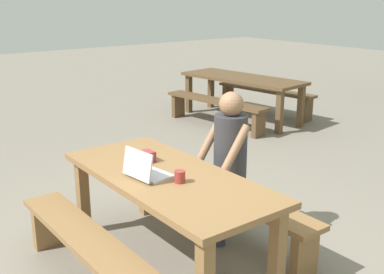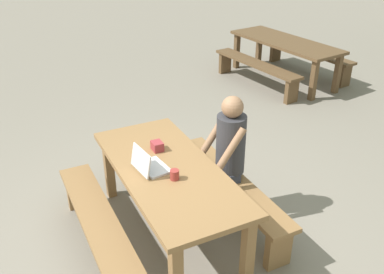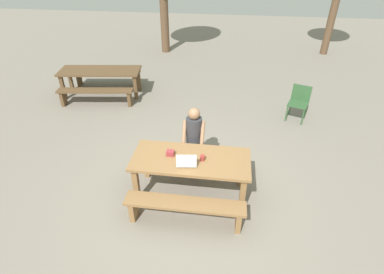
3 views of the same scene
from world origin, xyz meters
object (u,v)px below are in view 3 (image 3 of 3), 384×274
at_px(small_pouch, 170,153).
at_px(person_seated, 194,136).
at_px(plastic_chair, 299,102).
at_px(picnic_table_front, 191,163).
at_px(coffee_mug, 202,158).
at_px(laptop, 187,162).
at_px(picnic_table_mid, 100,73).

relative_size(small_pouch, person_seated, 0.09).
bearing_deg(small_pouch, plastic_chair, 48.55).
bearing_deg(picnic_table_front, coffee_mug, -5.57).
distance_m(small_pouch, person_seated, 0.68).
distance_m(picnic_table_front, plastic_chair, 3.69).
bearing_deg(person_seated, picnic_table_front, -86.75).
height_order(laptop, picnic_table_mid, laptop).
bearing_deg(laptop, picnic_table_front, -112.39).
distance_m(picnic_table_front, small_pouch, 0.38).
distance_m(plastic_chair, picnic_table_mid, 5.28).
height_order(person_seated, picnic_table_mid, person_seated).
bearing_deg(picnic_table_front, small_pouch, 173.33).
bearing_deg(person_seated, coffee_mug, -71.07).
bearing_deg(laptop, plastic_chair, -132.85).
xyz_separation_m(laptop, small_pouch, (-0.30, 0.20, -0.01)).
bearing_deg(laptop, picnic_table_mid, -58.51).
bearing_deg(coffee_mug, laptop, -148.38).
bearing_deg(small_pouch, picnic_table_mid, 126.85).
distance_m(picnic_table_front, coffee_mug, 0.24).
relative_size(picnic_table_front, laptop, 5.61).
bearing_deg(picnic_table_front, laptop, -105.63).
height_order(small_pouch, coffee_mug, coffee_mug).
xyz_separation_m(person_seated, plastic_chair, (2.26, 2.31, -0.30)).
distance_m(laptop, person_seated, 0.81).
height_order(laptop, small_pouch, laptop).
height_order(laptop, coffee_mug, laptop).
height_order(person_seated, plastic_chair, person_seated).
bearing_deg(person_seated, plastic_chair, 45.61).
height_order(picnic_table_front, coffee_mug, coffee_mug).
bearing_deg(laptop, small_pouch, -40.95).
relative_size(plastic_chair, picnic_table_mid, 0.36).
xyz_separation_m(picnic_table_front, small_pouch, (-0.35, 0.04, 0.15)).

